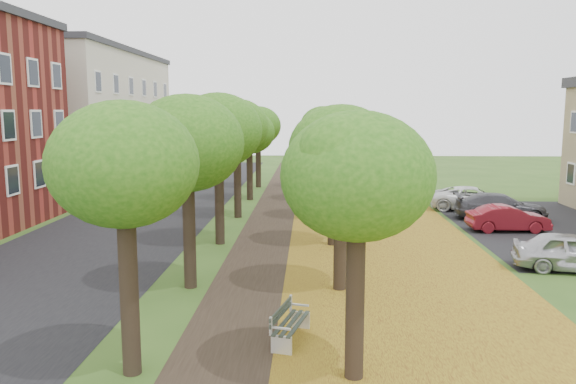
# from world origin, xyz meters

# --- Properties ---
(ground) EXTENTS (120.00, 120.00, 0.00)m
(ground) POSITION_xyz_m (0.00, 0.00, 0.00)
(ground) COLOR #2D4C19
(ground) RESTS_ON ground
(street_asphalt) EXTENTS (8.00, 70.00, 0.01)m
(street_asphalt) POSITION_xyz_m (-7.50, 15.00, 0.00)
(street_asphalt) COLOR black
(street_asphalt) RESTS_ON ground
(footpath) EXTENTS (3.20, 70.00, 0.01)m
(footpath) POSITION_xyz_m (0.00, 15.00, 0.00)
(footpath) COLOR black
(footpath) RESTS_ON ground
(leaf_verge) EXTENTS (7.50, 70.00, 0.01)m
(leaf_verge) POSITION_xyz_m (5.00, 15.00, 0.01)
(leaf_verge) COLOR #A28B1D
(leaf_verge) RESTS_ON ground
(parking_lot) EXTENTS (9.00, 16.00, 0.01)m
(parking_lot) POSITION_xyz_m (13.50, 16.00, 0.00)
(parking_lot) COLOR black
(parking_lot) RESTS_ON ground
(tree_row_west) EXTENTS (3.40, 33.40, 5.99)m
(tree_row_west) POSITION_xyz_m (-2.20, 15.00, 4.50)
(tree_row_west) COLOR black
(tree_row_west) RESTS_ON ground
(tree_row_east) EXTENTS (3.40, 33.40, 5.99)m
(tree_row_east) POSITION_xyz_m (2.60, 15.00, 4.50)
(tree_row_east) COLOR black
(tree_row_east) RESTS_ON ground
(building_cream) EXTENTS (10.30, 20.30, 10.40)m
(building_cream) POSITION_xyz_m (-17.00, 33.00, 5.21)
(building_cream) COLOR beige
(building_cream) RESTS_ON ground
(bench) EXTENTS (0.96, 1.89, 0.86)m
(bench) POSITION_xyz_m (1.14, 1.89, 0.45)
(bench) COLOR #252E27
(bench) RESTS_ON ground
(car_silver) EXTENTS (4.34, 2.51, 1.39)m
(car_silver) POSITION_xyz_m (11.00, 8.37, 0.69)
(car_silver) COLOR #ADADB2
(car_silver) RESTS_ON ground
(car_red) EXTENTS (3.77, 1.42, 1.23)m
(car_red) POSITION_xyz_m (11.00, 15.04, 0.61)
(car_red) COLOR maroon
(car_red) RESTS_ON ground
(car_grey) EXTENTS (4.86, 2.38, 1.36)m
(car_grey) POSITION_xyz_m (11.62, 17.96, 0.68)
(car_grey) COLOR #37373C
(car_grey) RESTS_ON ground
(car_white) EXTENTS (5.15, 3.04, 1.34)m
(car_white) POSITION_xyz_m (11.00, 20.74, 0.67)
(car_white) COLOR silver
(car_white) RESTS_ON ground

